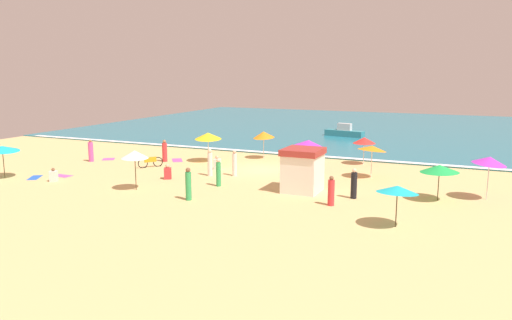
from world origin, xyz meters
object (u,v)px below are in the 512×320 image
Objects in this scene: beach_umbrella_2 at (135,154)px; beachgoer_1 at (331,192)px; beach_umbrella_7 at (440,169)px; beachgoer_3 at (188,185)px; beachgoer_2 at (235,164)px; beachgoer_6 at (210,163)px; beach_umbrella_3 at (208,136)px; lifeguard_cabana at (303,170)px; beach_umbrella_0 at (490,161)px; beach_umbrella_6 at (364,140)px; beachgoer_7 at (54,176)px; beachgoer_5 at (165,151)px; beach_umbrella_9 at (397,189)px; beachgoer_9 at (217,163)px; parked_bicycle at (150,162)px; beach_umbrella_8 at (2,148)px; beachgoer_0 at (91,151)px; beachgoer_8 at (168,173)px; beach_umbrella_4 at (372,148)px; beachgoer_4 at (218,173)px; beach_umbrella_1 at (264,135)px; beach_umbrella_5 at (308,143)px; small_boat_0 at (344,132)px; beachgoer_10 at (354,184)px.

beachgoer_1 is (11.11, 1.37, -1.36)m from beach_umbrella_2.
beachgoer_3 is at bearing -156.18° from beach_umbrella_7.
beachgoer_6 is (-1.45, -0.66, 0.06)m from beachgoer_2.
beach_umbrella_3 is at bearing 93.61° from beach_umbrella_2.
lifeguard_cabana reaches higher than beachgoer_1.
beachgoer_2 is (-5.40, 2.20, -0.45)m from lifeguard_cabana.
beach_umbrella_0 is 10.87m from beach_umbrella_6.
beachgoer_7 is at bearing -177.39° from beach_umbrella_2.
beach_umbrella_2 is 1.40× the size of beachgoer_5.
beachgoer_7 is (-17.17, -1.64, -0.36)m from beachgoer_1.
beach_umbrella_9 is 2.17× the size of beachgoer_9.
beach_umbrella_8 is at bearing -132.60° from parked_bicycle.
beach_umbrella_9 is at bearing -103.61° from beach_umbrella_7.
beach_umbrella_0 is 19.28m from beach_umbrella_3.
beachgoer_0 is (-23.39, 6.81, -0.92)m from beach_umbrella_9.
beachgoer_3 is at bearing -65.83° from beach_umbrella_3.
beach_umbrella_2 reaches higher than beachgoer_6.
beach_umbrella_7 is 2.46× the size of beachgoer_8.
beach_umbrella_3 is 14.27m from beachgoer_1.
beach_umbrella_8 is 1.49× the size of beachgoer_5.
parked_bicycle is at bearing 140.60° from beachgoer_8.
lifeguard_cabana is 1.47× the size of beachgoer_2.
beach_umbrella_2 is 2.73× the size of beachgoer_7.
beach_umbrella_4 is 2.68× the size of beachgoer_8.
beachgoer_4 is (7.18, -3.14, 0.43)m from parked_bicycle.
beachgoer_3 is (-4.89, -4.25, -0.42)m from lifeguard_cabana.
parked_bicycle is at bearing -132.45° from beach_umbrella_1.
beachgoer_0 is at bearing 172.31° from lifeguard_cabana.
beach_umbrella_4 reaches higher than beachgoer_7.
beach_umbrella_5 is 9.30m from beachgoer_1.
beachgoer_5 reaches higher than small_boat_0.
lifeguard_cabana is at bearing -171.48° from beach_umbrella_7.
beachgoer_0 is at bearing -156.34° from beachgoer_5.
beach_umbrella_9 is 1.20× the size of beachgoer_3.
beach_umbrella_8 is at bearing -155.58° from beach_umbrella_4.
beachgoer_3 reaches higher than small_boat_0.
beach_umbrella_7 is at bearing -56.02° from beach_umbrella_6.
beachgoer_6 is (11.56, 6.01, -1.07)m from beach_umbrella_8.
beach_umbrella_5 is 1.90× the size of beachgoer_1.
parked_bicycle is at bearing 65.94° from beachgoer_7.
beach_umbrella_9 is at bearing -37.30° from lifeguard_cabana.
beach_umbrella_4 is 10.07m from beach_umbrella_9.
beach_umbrella_1 is 13.03m from beachgoer_10.
beachgoer_6 is at bearing 43.53° from beachgoer_8.
beach_umbrella_6 is at bearing 51.99° from beach_umbrella_2.
beach_umbrella_5 reaches higher than beachgoer_0.
beach_umbrella_6 is 10.07m from beachgoer_10.
beachgoer_1 is at bearing -22.26° from beachgoer_6.
beach_umbrella_7 is 1.12× the size of beach_umbrella_9.
beach_umbrella_9 is 29.52m from small_boat_0.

